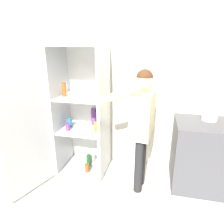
{
  "coord_description": "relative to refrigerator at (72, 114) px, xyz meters",
  "views": [
    {
      "loc": [
        0.69,
        -1.91,
        1.84
      ],
      "look_at": [
        0.13,
        0.62,
        0.96
      ],
      "focal_mm": 32.0,
      "sensor_mm": 36.0,
      "label": 1
    }
  ],
  "objects": [
    {
      "name": "ground_plane",
      "position": [
        0.42,
        -0.53,
        -0.91
      ],
      "size": [
        12.0,
        12.0,
        0.0
      ],
      "primitive_type": "plane",
      "color": "beige"
    },
    {
      "name": "wall_back",
      "position": [
        0.42,
        0.45,
        0.36
      ],
      "size": [
        7.0,
        0.06,
        2.55
      ],
      "color": "silver",
      "rests_on": "ground_plane"
    },
    {
      "name": "counter",
      "position": [
        1.73,
        0.08,
        -0.46
      ],
      "size": [
        0.66,
        0.64,
        0.91
      ],
      "color": "#4C4C51",
      "rests_on": "ground_plane"
    },
    {
      "name": "bowl",
      "position": [
        1.82,
        0.2,
        0.02
      ],
      "size": [
        0.19,
        0.19,
        0.06
      ],
      "color": "white",
      "rests_on": "counter"
    },
    {
      "name": "person",
      "position": [
        0.98,
        -0.15,
        0.09
      ],
      "size": [
        0.66,
        0.55,
        1.58
      ],
      "color": "#262628",
      "rests_on": "ground_plane"
    },
    {
      "name": "refrigerator",
      "position": [
        0.0,
        0.0,
        0.0
      ],
      "size": [
        0.98,
        1.26,
        1.85
      ],
      "color": "#B7BABC",
      "rests_on": "ground_plane"
    }
  ]
}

